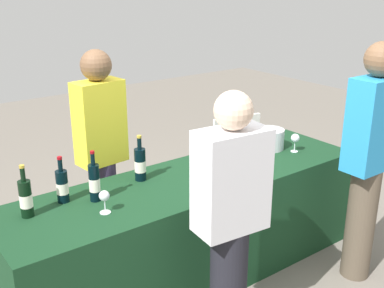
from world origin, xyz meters
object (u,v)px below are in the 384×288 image
Objects in this scene: wine_bottle_2 at (94,182)px; server_pouring at (102,150)px; wine_glass_0 at (104,197)px; wine_glass_1 at (244,157)px; wine_bottle_1 at (62,186)px; guest_1 at (369,155)px; wine_bottle_0 at (26,198)px; ice_bucket at (270,139)px; menu_board at (236,156)px; wine_bottle_3 at (140,164)px; wine_glass_2 at (295,139)px; guest_0 at (230,217)px.

server_pouring reaches higher than wine_bottle_2.
wine_glass_1 is (1.09, -0.02, 0.00)m from wine_glass_0.
wine_bottle_1 is 0.17× the size of guest_1.
server_pouring is (0.47, 0.40, 0.01)m from wine_bottle_1.
wine_bottle_2 is (0.41, -0.05, 0.01)m from wine_bottle_0.
wine_bottle_0 is 0.41m from wine_bottle_2.
wine_bottle_1 is 0.18× the size of server_pouring.
wine_bottle_1 reaches higher than wine_glass_1.
wine_bottle_2 is at bearing 169.19° from wine_glass_1.
guest_1 is at bearing -22.18° from wine_bottle_0.
wine_bottle_1 is at bearing 177.24° from ice_bucket.
wine_bottle_1 is at bearing 154.29° from guest_1.
wine_bottle_2 reaches higher than menu_board.
guest_1 is at bearing -35.25° from wine_bottle_3.
wine_bottle_3 is 2.16× the size of wine_glass_2.
wine_bottle_2 reaches higher than ice_bucket.
guest_0 is 0.91× the size of guest_1.
wine_glass_1 is 0.96× the size of wine_glass_2.
guest_0 reaches higher than wine_glass_0.
server_pouring is 1.89m from guest_1.
wine_glass_0 is at bearing -143.21° from menu_board.
wine_bottle_3 reaches higher than wine_bottle_1.
menu_board is at bearing 76.99° from wine_glass_2.
wine_bottle_2 is 2.30× the size of wine_glass_0.
guest_0 is 1.89× the size of menu_board.
server_pouring is 1.27m from guest_0.
wine_bottle_3 is 0.20× the size of guest_0.
wine_bottle_1 is 0.93× the size of wine_bottle_3.
wine_bottle_2 is 0.19m from wine_glass_0.
wine_bottle_0 is 1.00× the size of wine_bottle_3.
guest_0 is at bearing -42.63° from wine_bottle_0.
wine_bottle_1 is 2.09× the size of wine_glass_0.
server_pouring reaches higher than ice_bucket.
wine_bottle_3 reaches higher than wine_glass_1.
ice_bucket is at bearing 0.78° from wine_bottle_2.
menu_board is at bearing 17.51° from wine_bottle_0.
server_pouring is 1.05× the size of guest_0.
wine_bottle_0 is 0.19× the size of guest_1.
guest_1 is (1.21, -0.05, 0.11)m from guest_0.
wine_bottle_1 is 2.19m from menu_board.
ice_bucket is at bearing -0.77° from wine_bottle_0.
guest_0 is at bearing -144.71° from ice_bucket.
wine_glass_2 is at bearing -11.46° from wine_bottle_3.
server_pouring reaches higher than wine_glass_0.
wine_glass_2 is 0.09× the size of server_pouring.
wine_bottle_1 is 1.72m from ice_bucket.
wine_glass_2 is (1.82, -0.26, 0.00)m from wine_bottle_1.
menu_board is (1.41, 1.52, -0.43)m from guest_0.
wine_glass_1 is (0.68, -0.31, -0.01)m from wine_bottle_3.
ice_bucket is 0.15× the size of guest_0.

